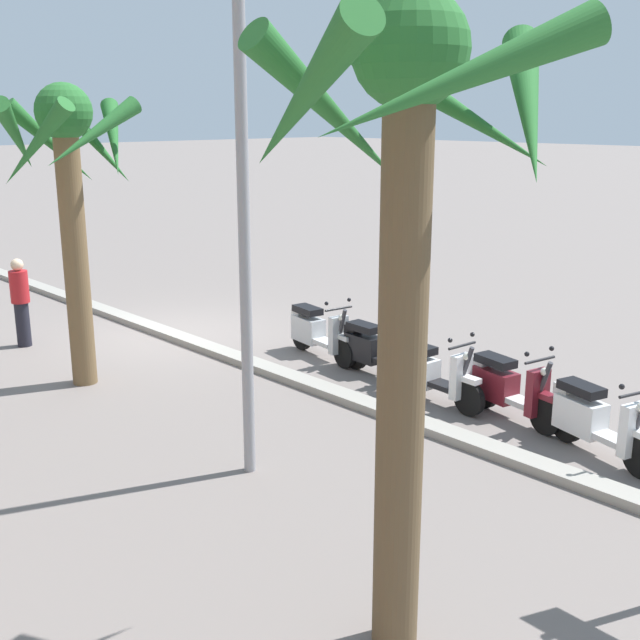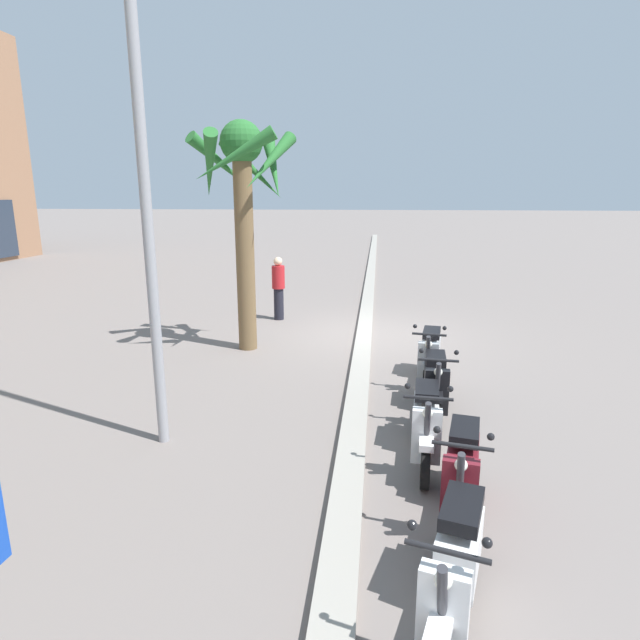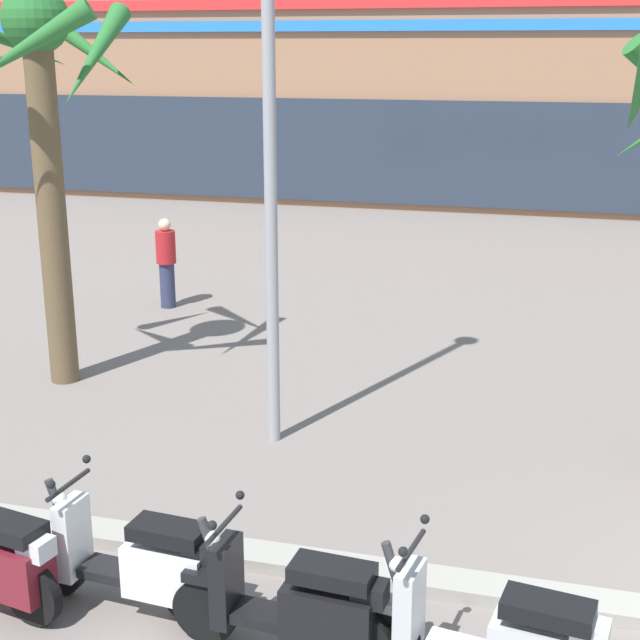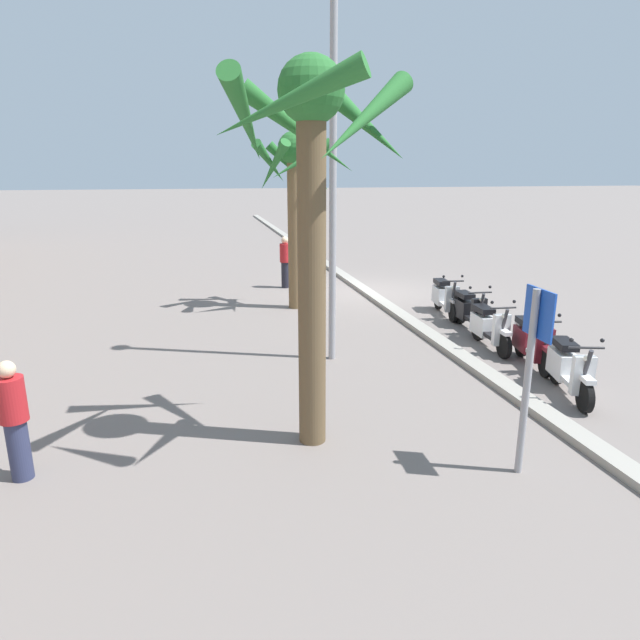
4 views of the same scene
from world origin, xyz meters
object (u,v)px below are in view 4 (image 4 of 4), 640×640
crossing_sign (531,361)px  street_lamp (333,131)px  palm_tree_near_sign (295,181)px  scooter_white_mid_rear (488,327)px  scooter_maroon_gap_after_mid (531,342)px  palm_tree_by_mall_entrance (312,169)px  pedestrian_by_palm_tree (14,419)px  scooter_black_second_in_line (468,310)px  scooter_silver_mid_centre (444,297)px  scooter_white_last_in_row (568,368)px  pedestrian_strolling_near_curb (285,261)px

crossing_sign → street_lamp: street_lamp is taller
palm_tree_near_sign → scooter_white_mid_rear: bearing=-142.2°
scooter_white_mid_rear → crossing_sign: bearing=155.0°
crossing_sign → palm_tree_near_sign: (9.20, 1.18, 1.96)m
scooter_maroon_gap_after_mid → crossing_sign: crossing_sign is taller
palm_tree_by_mall_entrance → pedestrian_by_palm_tree: (-0.15, 3.77, -2.95)m
pedestrian_by_palm_tree → street_lamp: 7.04m
scooter_black_second_in_line → scooter_silver_mid_centre: same height
scooter_white_last_in_row → scooter_maroon_gap_after_mid: (1.49, -0.28, -0.01)m
scooter_white_mid_rear → crossing_sign: size_ratio=0.74×
street_lamp → scooter_maroon_gap_after_mid: bearing=-107.6°
scooter_maroon_gap_after_mid → scooter_silver_mid_centre: (4.04, -0.05, 0.00)m
scooter_maroon_gap_after_mid → scooter_white_mid_rear: bearing=12.7°
scooter_black_second_in_line → palm_tree_by_mall_entrance: palm_tree_by_mall_entrance is taller
scooter_white_last_in_row → palm_tree_by_mall_entrance: (-0.68, 4.64, 3.30)m
scooter_white_mid_rear → scooter_silver_mid_centre: (2.85, -0.31, 0.01)m
scooter_white_mid_rear → palm_tree_by_mall_entrance: palm_tree_by_mall_entrance is taller
palm_tree_near_sign → scooter_black_second_in_line: bearing=-129.4°
scooter_white_last_in_row → scooter_silver_mid_centre: 5.54m
pedestrian_by_palm_tree → palm_tree_by_mall_entrance: bearing=-87.7°
scooter_silver_mid_centre → scooter_black_second_in_line: bearing=177.8°
scooter_white_mid_rear → scooter_silver_mid_centre: same height
crossing_sign → palm_tree_by_mall_entrance: 3.60m
pedestrian_strolling_near_curb → street_lamp: 7.98m
scooter_maroon_gap_after_mid → pedestrian_strolling_near_curb: (8.34, 3.53, 0.43)m
pedestrian_by_palm_tree → pedestrian_strolling_near_curb: pedestrian_strolling_near_curb is taller
scooter_silver_mid_centre → scooter_maroon_gap_after_mid: bearing=179.3°
street_lamp → scooter_white_last_in_row: bearing=-127.5°
street_lamp → palm_tree_near_sign: bearing=-1.1°
scooter_white_last_in_row → scooter_black_second_in_line: same height
crossing_sign → street_lamp: bearing=14.9°
scooter_white_last_in_row → scooter_maroon_gap_after_mid: 1.51m
pedestrian_by_palm_tree → street_lamp: (3.52, -4.90, 3.63)m
pedestrian_strolling_near_curb → street_lamp: size_ratio=0.23×
scooter_silver_mid_centre → pedestrian_by_palm_tree: (-6.36, 8.73, 0.35)m
scooter_white_last_in_row → crossing_sign: (-2.10, 2.23, 1.04)m
scooter_white_mid_rear → palm_tree_by_mall_entrance: 6.62m
scooter_maroon_gap_after_mid → scooter_black_second_in_line: 2.58m
scooter_black_second_in_line → scooter_silver_mid_centre: size_ratio=0.94×
pedestrian_strolling_near_curb → street_lamp: (-7.14, 0.24, 3.56)m
palm_tree_near_sign → pedestrian_by_palm_tree: bearing=147.8°
palm_tree_by_mall_entrance → pedestrian_by_palm_tree: size_ratio=3.27×
scooter_black_second_in_line → palm_tree_near_sign: size_ratio=0.37×
scooter_silver_mid_centre → pedestrian_by_palm_tree: 10.80m
scooter_white_mid_rear → scooter_black_second_in_line: 1.41m
scooter_white_mid_rear → scooter_white_last_in_row: bearing=179.8°
scooter_silver_mid_centre → palm_tree_near_sign: 5.04m
scooter_white_mid_rear → scooter_maroon_gap_after_mid: bearing=-167.3°
crossing_sign → palm_tree_near_sign: bearing=7.3°
scooter_black_second_in_line → pedestrian_by_palm_tree: bearing=119.5°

